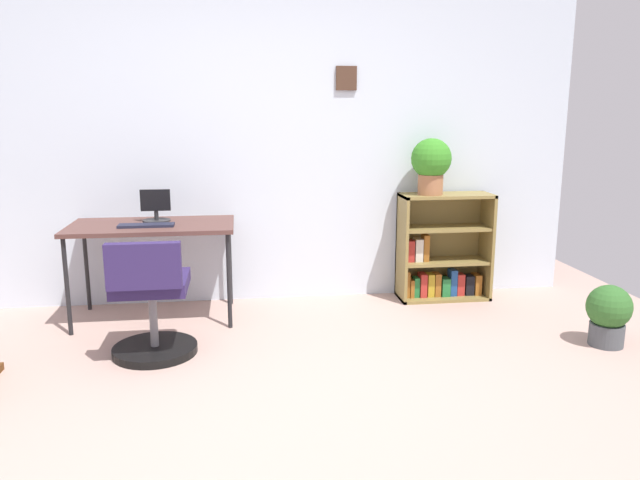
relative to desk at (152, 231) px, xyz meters
The scene contains 9 objects.
ground_plane 1.96m from the desk, 68.23° to the right, with size 6.24×6.24×0.00m, color tan.
wall_back 1.03m from the desk, 32.14° to the left, with size 5.20×0.12×2.57m.
desk is the anchor object (origin of this frame).
monitor 0.18m from the desk, 76.53° to the left, with size 0.21×0.20×0.23m.
keyboard 0.12m from the desk, 102.65° to the right, with size 0.38×0.12×0.02m, color #1E1F31.
office_chair 0.80m from the desk, 84.28° to the right, with size 0.52×0.55×0.76m.
bookshelf_low 2.25m from the desk, ahead, with size 0.72×0.30×0.85m.
potted_plant_on_shelf 2.14m from the desk, ahead, with size 0.31×0.31×0.43m.
potted_plant_floor 3.12m from the desk, 17.46° to the right, with size 0.28×0.28×0.40m.
Camera 1 is at (-0.07, -2.64, 1.49)m, focal length 34.22 mm.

